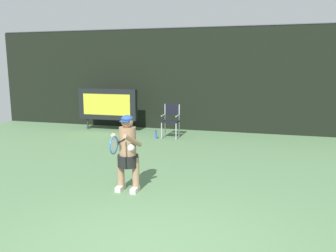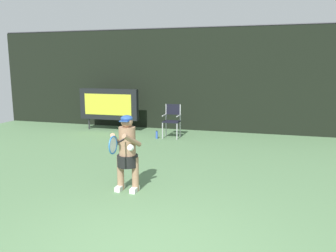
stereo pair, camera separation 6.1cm
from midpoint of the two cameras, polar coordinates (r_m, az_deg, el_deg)
The scene contains 6 objects.
backdrop_screen at distance 12.15m, azimuth 9.54°, elevation 7.52°, with size 18.00×0.12×3.66m.
scoreboard at distance 12.45m, azimuth -10.18°, elevation 3.57°, with size 2.20×0.21×1.50m.
umpire_chair at distance 11.08m, azimuth 0.35°, elevation 1.22°, with size 0.52×0.44×1.08m.
water_bottle at distance 11.00m, azimuth -2.20°, elevation -1.48°, with size 0.07×0.07×0.27m.
tennis_player at distance 6.39m, azimuth -7.02°, elevation -4.10°, with size 0.53×0.61×1.44m.
tennis_racket at distance 5.76m, azimuth -9.23°, elevation -3.12°, with size 0.03×0.60×0.31m.
Camera 1 is at (1.29, -3.57, 2.34)m, focal length 36.55 mm.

